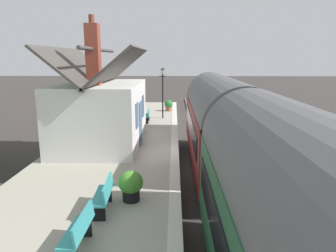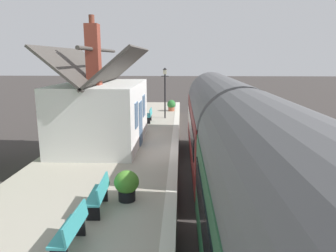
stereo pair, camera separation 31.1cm
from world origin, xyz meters
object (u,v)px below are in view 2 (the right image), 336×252
at_px(station_building, 102,111).
at_px(bench_mid_platform, 149,115).
at_px(lamp_post_platform, 165,83).
at_px(planter_by_door, 127,184).
at_px(bench_by_lamp, 99,194).
at_px(planter_under_sign, 171,105).
at_px(train, 238,152).
at_px(bench_platform_end, 71,230).

bearing_deg(station_building, bench_mid_platform, -17.48).
bearing_deg(lamp_post_platform, station_building, 158.92).
relative_size(planter_by_door, lamp_post_platform, 0.26).
bearing_deg(bench_by_lamp, bench_mid_platform, -0.64).
xyz_separation_m(bench_by_lamp, planter_by_door, (0.66, -0.64, 0.02)).
distance_m(planter_by_door, planter_under_sign, 16.39).
bearing_deg(bench_mid_platform, train, -160.16).
relative_size(station_building, bench_by_lamp, 4.56).
distance_m(train, lamp_post_platform, 12.68).
distance_m(station_building, bench_by_lamp, 7.23).
distance_m(bench_by_lamp, planter_under_sign, 17.10).
bearing_deg(bench_by_lamp, bench_platform_end, 175.52).
bearing_deg(bench_mid_platform, lamp_post_platform, -32.52).
distance_m(train, bench_mid_platform, 11.46).
height_order(planter_under_sign, lamp_post_platform, lamp_post_platform).
xyz_separation_m(train, bench_platform_end, (-3.52, 4.17, -0.75)).
bearing_deg(planter_under_sign, bench_by_lamp, 175.07).
relative_size(bench_by_lamp, planter_under_sign, 1.58).
bearing_deg(planter_under_sign, station_building, 163.18).
xyz_separation_m(station_building, lamp_post_platform, (6.98, -2.69, 0.82)).
bearing_deg(planter_by_door, bench_platform_end, 162.59).
height_order(station_building, lamp_post_platform, station_building).
distance_m(station_building, bench_platform_end, 9.01).
distance_m(station_building, planter_under_sign, 10.59).
bearing_deg(bench_by_lamp, planter_by_door, -44.27).
distance_m(planter_by_door, lamp_post_platform, 13.44).
height_order(planter_by_door, lamp_post_platform, lamp_post_platform).
bearing_deg(train, planter_by_door, 106.49).
bearing_deg(bench_platform_end, station_building, 9.22).
distance_m(train, bench_platform_end, 5.50).
xyz_separation_m(station_building, planter_under_sign, (10.07, -3.04, -1.17)).
bearing_deg(planter_by_door, bench_by_lamp, 135.73).
height_order(bench_mid_platform, planter_by_door, planter_by_door).
height_order(bench_by_lamp, lamp_post_platform, lamp_post_platform).
distance_m(bench_platform_end, lamp_post_platform, 15.98).
bearing_deg(planter_by_door, station_building, 19.41).
height_order(station_building, bench_mid_platform, station_building).
distance_m(train, planter_by_door, 3.60).
bearing_deg(train, station_building, 46.54).
distance_m(station_building, lamp_post_platform, 7.53).
relative_size(planter_by_door, planter_under_sign, 1.01).
relative_size(train, planter_by_door, 20.82).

